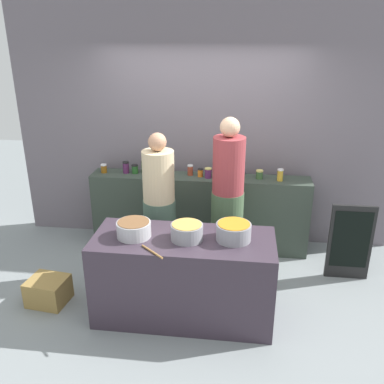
{
  "coord_description": "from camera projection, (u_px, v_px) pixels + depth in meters",
  "views": [
    {
      "loc": [
        0.51,
        -3.72,
        2.66
      ],
      "look_at": [
        0.0,
        0.35,
        1.05
      ],
      "focal_mm": 39.22,
      "sensor_mm": 36.0,
      "label": 1
    }
  ],
  "objects": [
    {
      "name": "preserve_jar_1",
      "position": [
        126.0,
        167.0,
        5.23
      ],
      "size": [
        0.08,
        0.08,
        0.15
      ],
      "color": "#4F224C",
      "rests_on": "display_shelf"
    },
    {
      "name": "ground",
      "position": [
        188.0,
        295.0,
        4.47
      ],
      "size": [
        12.0,
        12.0,
        0.0
      ],
      "primitive_type": "plane",
      "color": "gray"
    },
    {
      "name": "cooking_pot_center",
      "position": [
        187.0,
        232.0,
        3.83
      ],
      "size": [
        0.3,
        0.3,
        0.16
      ],
      "color": "gray",
      "rests_on": "prep_table"
    },
    {
      "name": "preserve_jar_0",
      "position": [
        104.0,
        168.0,
        5.25
      ],
      "size": [
        0.08,
        0.08,
        0.11
      ],
      "color": "brown",
      "rests_on": "display_shelf"
    },
    {
      "name": "preserve_jar_6",
      "position": [
        200.0,
        173.0,
        5.11
      ],
      "size": [
        0.07,
        0.07,
        0.1
      ],
      "color": "orange",
      "rests_on": "display_shelf"
    },
    {
      "name": "wooden_spoon",
      "position": [
        152.0,
        252.0,
        3.63
      ],
      "size": [
        0.23,
        0.21,
        0.02
      ],
      "primitive_type": "cylinder",
      "rotation": [
        1.57,
        0.0,
        0.84
      ],
      "color": "#9E703D",
      "rests_on": "prep_table"
    },
    {
      "name": "cook_in_cap",
      "position": [
        227.0,
        206.0,
        4.61
      ],
      "size": [
        0.36,
        0.36,
        1.82
      ],
      "color": "#435C3D",
      "rests_on": "ground"
    },
    {
      "name": "preserve_jar_8",
      "position": [
        218.0,
        173.0,
        5.05
      ],
      "size": [
        0.07,
        0.07,
        0.13
      ],
      "color": "red",
      "rests_on": "display_shelf"
    },
    {
      "name": "preserve_jar_11",
      "position": [
        280.0,
        175.0,
        4.96
      ],
      "size": [
        0.07,
        0.07,
        0.14
      ],
      "color": "gold",
      "rests_on": "display_shelf"
    },
    {
      "name": "cook_with_tongs",
      "position": [
        160.0,
        213.0,
        4.62
      ],
      "size": [
        0.36,
        0.36,
        1.66
      ],
      "color": "#466150",
      "rests_on": "ground"
    },
    {
      "name": "preserve_jar_5",
      "position": [
        190.0,
        170.0,
        5.15
      ],
      "size": [
        0.07,
        0.07,
        0.13
      ],
      "color": "brown",
      "rests_on": "display_shelf"
    },
    {
      "name": "storefront_wall",
      "position": [
        203.0,
        127.0,
        5.26
      ],
      "size": [
        4.8,
        0.12,
        3.0
      ],
      "primitive_type": "cube",
      "color": "slate",
      "rests_on": "ground"
    },
    {
      "name": "cooking_pot_left",
      "position": [
        134.0,
        229.0,
        3.89
      ],
      "size": [
        0.32,
        0.32,
        0.15
      ],
      "color": "#B7B7BC",
      "rests_on": "prep_table"
    },
    {
      "name": "cooking_pot_right",
      "position": [
        234.0,
        232.0,
        3.82
      ],
      "size": [
        0.32,
        0.32,
        0.17
      ],
      "color": "gray",
      "rests_on": "prep_table"
    },
    {
      "name": "preserve_jar_3",
      "position": [
        144.0,
        167.0,
        5.25
      ],
      "size": [
        0.08,
        0.08,
        0.15
      ],
      "color": "#284B2E",
      "rests_on": "display_shelf"
    },
    {
      "name": "preserve_jar_7",
      "position": [
        208.0,
        173.0,
        5.06
      ],
      "size": [
        0.08,
        0.08,
        0.12
      ],
      "color": "#5A2658",
      "rests_on": "display_shelf"
    },
    {
      "name": "bread_crate",
      "position": [
        48.0,
        291.0,
        4.32
      ],
      "size": [
        0.42,
        0.38,
        0.27
      ],
      "primitive_type": "cube",
      "rotation": [
        0.0,
        0.0,
        -0.12
      ],
      "color": "olive",
      "rests_on": "ground"
    },
    {
      "name": "chalkboard_sign",
      "position": [
        350.0,
        242.0,
        4.63
      ],
      "size": [
        0.47,
        0.05,
        0.89
      ],
      "color": "black",
      "rests_on": "ground"
    },
    {
      "name": "preserve_jar_10",
      "position": [
        259.0,
        174.0,
        5.04
      ],
      "size": [
        0.09,
        0.09,
        0.11
      ],
      "color": "#3A6034",
      "rests_on": "display_shelf"
    },
    {
      "name": "preserve_jar_9",
      "position": [
        238.0,
        173.0,
        5.04
      ],
      "size": [
        0.08,
        0.08,
        0.13
      ],
      "color": "brown",
      "rests_on": "display_shelf"
    },
    {
      "name": "preserve_jar_2",
      "position": [
        135.0,
        169.0,
        5.22
      ],
      "size": [
        0.08,
        0.08,
        0.11
      ],
      "color": "#255724",
      "rests_on": "display_shelf"
    },
    {
      "name": "display_shelf",
      "position": [
        199.0,
        212.0,
        5.31
      ],
      "size": [
        2.7,
        0.36,
        0.96
      ],
      "primitive_type": "cube",
      "color": "#343F36",
      "rests_on": "ground"
    },
    {
      "name": "preserve_jar_4",
      "position": [
        160.0,
        172.0,
        5.1
      ],
      "size": [
        0.08,
        0.08,
        0.13
      ],
      "color": "yellow",
      "rests_on": "display_shelf"
    },
    {
      "name": "prep_table",
      "position": [
        184.0,
        277.0,
        4.04
      ],
      "size": [
        1.7,
        0.7,
        0.84
      ],
      "primitive_type": "cube",
      "color": "#362C37",
      "rests_on": "ground"
    }
  ]
}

